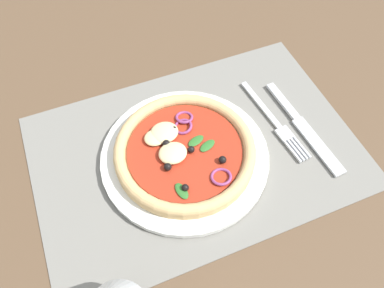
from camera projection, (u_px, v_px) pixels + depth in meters
The scene contains 6 objects.
ground_plane at pixel (196, 155), 60.81cm from camera, with size 190.00×140.00×2.40cm, color brown.
placemat at pixel (196, 151), 59.64cm from camera, with size 49.96×33.87×0.40cm, color slate.
plate at pixel (185, 156), 58.20cm from camera, with size 25.75×25.75×1.03cm, color silver.
pizza at pixel (184, 150), 56.88cm from camera, with size 21.36×21.36×2.61cm.
fork at pixel (276, 123), 62.07cm from camera, with size 3.30×18.06×0.44cm.
knife at pixel (303, 127), 61.61cm from camera, with size 2.95×20.07×0.62cm.
Camera 1 is at (12.66, 29.54, 50.45)cm, focal length 35.44 mm.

